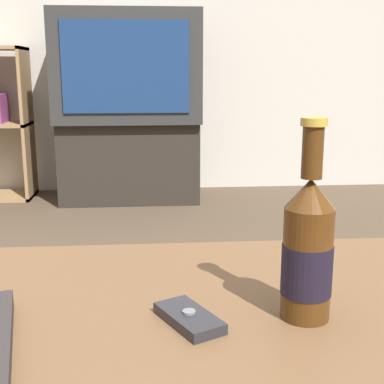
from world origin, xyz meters
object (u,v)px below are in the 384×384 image
Objects in this scene: cell_phone at (186,318)px; tv_stand at (130,160)px; beer_bottle at (308,250)px; television at (128,67)px.

tv_stand is at bearing 66.59° from cell_phone.
tv_stand is 3.26× the size of beer_bottle.
television is 7.61× the size of cell_phone.
television is at bearing 66.59° from cell_phone.
cell_phone is (-0.15, -0.01, -0.08)m from beer_bottle.
cell_phone reaches higher than tv_stand.
tv_stand is 7.44× the size of cell_phone.
cell_phone is at bearing -86.56° from television.
television is at bearing -90.00° from tv_stand.
tv_stand is at bearing 96.69° from beer_bottle.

